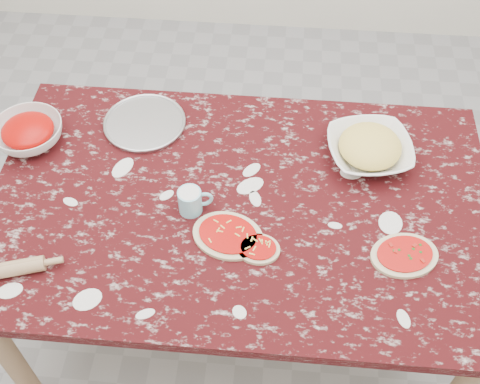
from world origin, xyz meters
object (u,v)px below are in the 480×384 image
worktable (240,218)px  pizza_tray (145,123)px  rolling_pin (4,270)px  cheese_bowl (369,150)px  sauce_bowl (29,133)px  flour_mug (191,201)px

worktable → pizza_tray: pizza_tray is taller
rolling_pin → pizza_tray: bearing=66.2°
worktable → rolling_pin: size_ratio=7.00×
worktable → cheese_bowl: 0.48m
worktable → sauce_bowl: (-0.74, 0.20, 0.12)m
sauce_bowl → pizza_tray: bearing=17.0°
worktable → cheese_bowl: bearing=29.2°
pizza_tray → flour_mug: bearing=-58.8°
worktable → rolling_pin: rolling_pin is taller
rolling_pin → sauce_bowl: bearing=99.8°
cheese_bowl → rolling_pin: 1.20m
pizza_tray → rolling_pin: (-0.28, -0.64, 0.02)m
worktable → cheese_bowl: size_ratio=5.77×
pizza_tray → rolling_pin: size_ratio=1.24×
cheese_bowl → flour_mug: flour_mug is taller
cheese_bowl → rolling_pin: cheese_bowl is taller
worktable → flour_mug: bearing=-163.5°
worktable → pizza_tray: size_ratio=5.67×
worktable → sauce_bowl: bearing=164.7°
flour_mug → sauce_bowl: bearing=157.4°
worktable → rolling_pin: bearing=-153.4°
pizza_tray → flour_mug: size_ratio=2.60×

